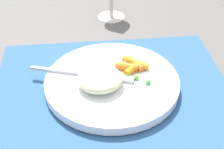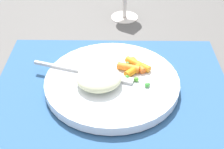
# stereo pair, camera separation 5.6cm
# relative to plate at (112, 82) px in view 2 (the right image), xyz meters

# --- Properties ---
(ground_plane) EXTENTS (2.40, 2.40, 0.00)m
(ground_plane) POSITION_rel_plate_xyz_m (0.00, 0.00, -0.01)
(ground_plane) COLOR #565451
(placemat) EXTENTS (0.44, 0.33, 0.01)m
(placemat) POSITION_rel_plate_xyz_m (0.00, 0.00, -0.01)
(placemat) COLOR #2D5684
(placemat) RESTS_ON ground_plane
(plate) EXTENTS (0.25, 0.25, 0.02)m
(plate) POSITION_rel_plate_xyz_m (0.00, 0.00, 0.00)
(plate) COLOR white
(plate) RESTS_ON placemat
(rice_mound) EXTENTS (0.08, 0.08, 0.03)m
(rice_mound) POSITION_rel_plate_xyz_m (-0.02, -0.02, 0.02)
(rice_mound) COLOR beige
(rice_mound) RESTS_ON plate
(carrot_portion) EXTENTS (0.07, 0.06, 0.01)m
(carrot_portion) POSITION_rel_plate_xyz_m (0.04, 0.03, 0.02)
(carrot_portion) COLOR orange
(carrot_portion) RESTS_ON plate
(pea_scatter) EXTENTS (0.09, 0.07, 0.01)m
(pea_scatter) POSITION_rel_plate_xyz_m (0.03, 0.01, 0.01)
(pea_scatter) COLOR green
(pea_scatter) RESTS_ON plate
(fork) EXTENTS (0.20, 0.07, 0.01)m
(fork) POSITION_rel_plate_xyz_m (-0.04, 0.01, 0.01)
(fork) COLOR silver
(fork) RESTS_ON plate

